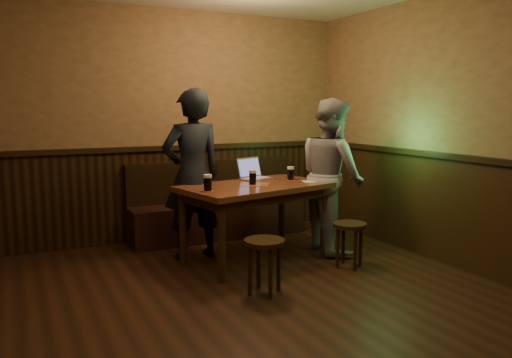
{
  "coord_description": "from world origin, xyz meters",
  "views": [
    {
      "loc": [
        -1.56,
        -2.99,
        1.63
      ],
      "look_at": [
        0.69,
        1.55,
        0.89
      ],
      "focal_mm": 35.0,
      "sensor_mm": 36.0,
      "label": 1
    }
  ],
  "objects": [
    {
      "name": "room",
      "position": [
        0.0,
        0.22,
        1.2
      ],
      "size": [
        5.04,
        6.04,
        2.84
      ],
      "color": "black",
      "rests_on": "ground"
    },
    {
      "name": "bench",
      "position": [
        0.73,
        2.75,
        0.31
      ],
      "size": [
        2.2,
        0.5,
        0.95
      ],
      "color": "black",
      "rests_on": "ground"
    },
    {
      "name": "pub_table",
      "position": [
        0.73,
        1.65,
        0.71
      ],
      "size": [
        1.69,
        1.18,
        0.83
      ],
      "rotation": [
        0.0,
        0.0,
        0.21
      ],
      "color": "#5E2F1A",
      "rests_on": "ground"
    },
    {
      "name": "stool_left",
      "position": [
        0.37,
        0.76,
        0.39
      ],
      "size": [
        0.39,
        0.39,
        0.49
      ],
      "rotation": [
        0.0,
        0.0,
        -0.08
      ],
      "color": "black",
      "rests_on": "ground"
    },
    {
      "name": "stool_right",
      "position": [
        1.48,
        1.02,
        0.37
      ],
      "size": [
        0.39,
        0.39,
        0.46
      ],
      "rotation": [
        0.0,
        0.0,
        -0.16
      ],
      "color": "black",
      "rests_on": "ground"
    },
    {
      "name": "pint_left",
      "position": [
        0.13,
        1.48,
        0.9
      ],
      "size": [
        0.11,
        0.11,
        0.16
      ],
      "color": "#AB151A",
      "rests_on": "pub_table"
    },
    {
      "name": "pint_mid",
      "position": [
        0.69,
        1.64,
        0.9
      ],
      "size": [
        0.1,
        0.1,
        0.16
      ],
      "color": "#AB151A",
      "rests_on": "pub_table"
    },
    {
      "name": "pint_right",
      "position": [
        1.21,
        1.75,
        0.9
      ],
      "size": [
        0.1,
        0.1,
        0.15
      ],
      "color": "#AB151A",
      "rests_on": "pub_table"
    },
    {
      "name": "laptop",
      "position": [
        0.88,
        2.02,
        0.88
      ],
      "size": [
        0.4,
        0.36,
        0.24
      ],
      "rotation": [
        0.0,
        0.0,
        0.32
      ],
      "color": "silver",
      "rests_on": "pub_table"
    },
    {
      "name": "menu",
      "position": [
        1.38,
        1.55,
        0.82
      ],
      "size": [
        0.25,
        0.2,
        0.0
      ],
      "primitive_type": "cube",
      "rotation": [
        0.0,
        0.0,
        -0.27
      ],
      "color": "silver",
      "rests_on": "pub_table"
    },
    {
      "name": "person_suit",
      "position": [
        0.17,
        2.05,
        0.91
      ],
      "size": [
        0.68,
        0.46,
        1.82
      ],
      "primitive_type": "imported",
      "rotation": [
        0.0,
        0.0,
        3.18
      ],
      "color": "black",
      "rests_on": "ground"
    },
    {
      "name": "person_grey",
      "position": [
        1.67,
        1.62,
        0.86
      ],
      "size": [
        0.74,
        0.9,
        1.73
      ],
      "primitive_type": "imported",
      "rotation": [
        0.0,
        0.0,
        1.47
      ],
      "color": "gray",
      "rests_on": "ground"
    }
  ]
}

